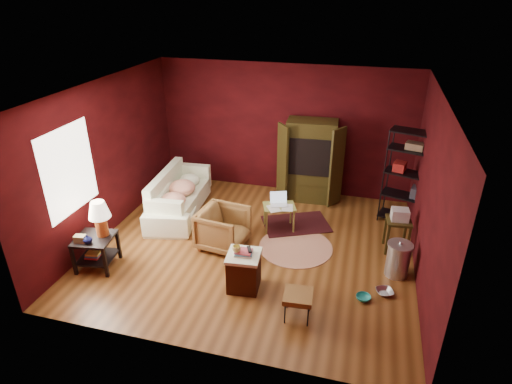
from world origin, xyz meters
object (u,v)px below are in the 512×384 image
at_px(side_table, 97,229).
at_px(laptop_desk, 279,208).
at_px(wire_shelving, 411,175).
at_px(armchair, 223,227).
at_px(hamper, 244,270).
at_px(sofa, 178,192).
at_px(tv_armoire, 310,160).

height_order(side_table, laptop_desk, side_table).
bearing_deg(wire_shelving, armchair, -135.69).
bearing_deg(laptop_desk, hamper, -114.65).
height_order(side_table, hamper, side_table).
distance_m(sofa, tv_armoire, 2.83).
bearing_deg(side_table, sofa, 77.55).
bearing_deg(laptop_desk, sofa, 155.74).
xyz_separation_m(laptop_desk, wire_shelving, (2.31, 0.89, 0.57)).
bearing_deg(laptop_desk, side_table, -164.08).
height_order(armchair, tv_armoire, tv_armoire).
distance_m(tv_armoire, wire_shelving, 2.03).
bearing_deg(side_table, laptop_desk, 36.04).
height_order(side_table, wire_shelving, wire_shelving).
bearing_deg(laptop_desk, armchair, -154.82).
bearing_deg(sofa, wire_shelving, -91.97).
distance_m(hamper, tv_armoire, 3.33).
relative_size(side_table, laptop_desk, 1.60).
bearing_deg(sofa, tv_armoire, -74.78).
distance_m(side_table, laptop_desk, 3.22).
xyz_separation_m(hamper, laptop_desk, (0.15, 1.84, 0.13)).
distance_m(laptop_desk, tv_armoire, 1.52).
xyz_separation_m(sofa, armchair, (1.32, -0.99, -0.03)).
relative_size(armchair, wire_shelving, 0.43).
height_order(sofa, armchair, sofa).
bearing_deg(tv_armoire, wire_shelving, -18.00).
distance_m(hamper, laptop_desk, 1.85).
height_order(sofa, laptop_desk, sofa).
distance_m(sofa, side_table, 2.11).
xyz_separation_m(armchair, laptop_desk, (0.83, 0.84, 0.05)).
relative_size(sofa, laptop_desk, 3.05).
relative_size(sofa, side_table, 1.91).
bearing_deg(wire_shelving, laptop_desk, -143.42).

